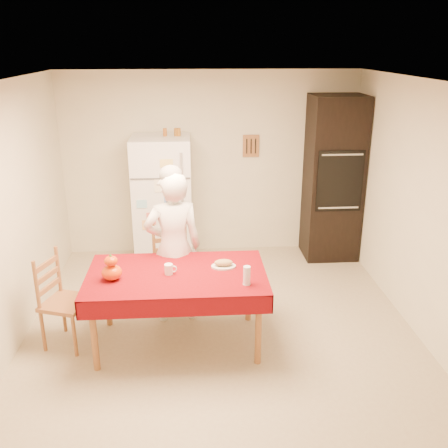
{
  "coord_description": "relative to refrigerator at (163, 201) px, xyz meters",
  "views": [
    {
      "loc": [
        -0.28,
        -4.45,
        2.82
      ],
      "look_at": [
        0.04,
        0.2,
        1.12
      ],
      "focal_mm": 40.0,
      "sensor_mm": 36.0,
      "label": 1
    }
  ],
  "objects": [
    {
      "name": "floor",
      "position": [
        0.65,
        -1.88,
        -0.85
      ],
      "size": [
        4.5,
        4.5,
        0.0
      ],
      "primitive_type": "plane",
      "color": "tan",
      "rests_on": "ground"
    },
    {
      "name": "chair_far",
      "position": [
        0.14,
        -1.15,
        -0.34
      ],
      "size": [
        0.48,
        0.47,
        0.95
      ],
      "rotation": [
        0.0,
        0.0,
        0.18
      ],
      "color": "brown",
      "rests_on": "floor"
    },
    {
      "name": "room_shell",
      "position": [
        0.65,
        -1.88,
        0.77
      ],
      "size": [
        4.02,
        4.52,
        2.51
      ],
      "color": "beige",
      "rests_on": "ground"
    },
    {
      "name": "seated_woman",
      "position": [
        0.18,
        -1.53,
        -0.03
      ],
      "size": [
        0.65,
        0.48,
        1.64
      ],
      "primitive_type": "imported",
      "rotation": [
        0.0,
        0.0,
        3.3
      ],
      "color": "white",
      "rests_on": "floor"
    },
    {
      "name": "refrigerator",
      "position": [
        0.0,
        0.0,
        0.0
      ],
      "size": [
        0.75,
        0.74,
        1.7
      ],
      "color": "white",
      "rests_on": "floor"
    },
    {
      "name": "coffee_mug",
      "position": [
        0.15,
        -2.03,
        -0.04
      ],
      "size": [
        0.08,
        0.08,
        0.1
      ],
      "primitive_type": "cylinder",
      "color": "white",
      "rests_on": "dining_table"
    },
    {
      "name": "wine_glass",
      "position": [
        0.86,
        -2.3,
        -0.0
      ],
      "size": [
        0.07,
        0.07,
        0.18
      ],
      "primitive_type": "cylinder",
      "color": "white",
      "rests_on": "dining_table"
    },
    {
      "name": "spice_jar_right",
      "position": [
        0.23,
        0.05,
        0.9
      ],
      "size": [
        0.05,
        0.05,
        0.1
      ],
      "primitive_type": "cylinder",
      "color": "#935C1A",
      "rests_on": "refrigerator"
    },
    {
      "name": "bread_loaf",
      "position": [
        0.67,
        -1.92,
        -0.04
      ],
      "size": [
        0.18,
        0.1,
        0.06
      ],
      "primitive_type": "ellipsoid",
      "color": "tan",
      "rests_on": "bread_plate"
    },
    {
      "name": "pumpkin_lower",
      "position": [
        -0.37,
        -2.11,
        -0.02
      ],
      "size": [
        0.19,
        0.19,
        0.14
      ],
      "primitive_type": "ellipsoid",
      "color": "#D13A04",
      "rests_on": "dining_table"
    },
    {
      "name": "bread_plate",
      "position": [
        0.67,
        -1.92,
        -0.08
      ],
      "size": [
        0.24,
        0.24,
        0.02
      ],
      "primitive_type": "cylinder",
      "color": "silver",
      "rests_on": "dining_table"
    },
    {
      "name": "oven_cabinet",
      "position": [
        2.28,
        0.05,
        0.25
      ],
      "size": [
        0.7,
        0.62,
        2.2
      ],
      "color": "black",
      "rests_on": "floor"
    },
    {
      "name": "dining_table",
      "position": [
        0.22,
        -2.02,
        -0.16
      ],
      "size": [
        1.7,
        1.0,
        0.76
      ],
      "color": "brown",
      "rests_on": "floor"
    },
    {
      "name": "pumpkin_upper",
      "position": [
        -0.37,
        -2.11,
        0.1
      ],
      "size": [
        0.12,
        0.12,
        0.09
      ],
      "primitive_type": "ellipsoid",
      "color": "#D05B04",
      "rests_on": "pumpkin_lower"
    },
    {
      "name": "spice_jar_left",
      "position": [
        0.06,
        0.05,
        0.9
      ],
      "size": [
        0.05,
        0.05,
        0.1
      ],
      "primitive_type": "cylinder",
      "color": "#99531B",
      "rests_on": "refrigerator"
    },
    {
      "name": "chair_left",
      "position": [
        -0.92,
        -1.94,
        -0.34
      ],
      "size": [
        0.51,
        0.53,
        0.95
      ],
      "rotation": [
        0.0,
        0.0,
        1.24
      ],
      "color": "brown",
      "rests_on": "floor"
    },
    {
      "name": "spice_jar_mid",
      "position": [
        0.2,
        0.05,
        0.9
      ],
      "size": [
        0.05,
        0.05,
        0.1
      ],
      "primitive_type": "cylinder",
      "color": "brown",
      "rests_on": "refrigerator"
    }
  ]
}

